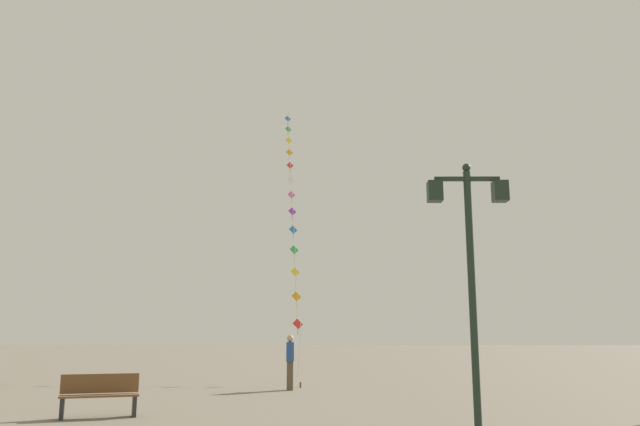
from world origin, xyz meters
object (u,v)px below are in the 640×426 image
(twin_lantern_lamp_post, at_px, (470,242))
(kite_train, at_px, (292,205))
(kite_flyer, at_px, (290,361))
(park_bench, at_px, (99,396))

(twin_lantern_lamp_post, xyz_separation_m, kite_train, (-4.36, 17.76, 4.43))
(kite_flyer, relative_size, park_bench, 1.03)
(twin_lantern_lamp_post, relative_size, kite_flyer, 2.93)
(kite_flyer, bearing_deg, park_bench, 147.75)
(twin_lantern_lamp_post, xyz_separation_m, kite_flyer, (-3.88, 8.49, -2.57))
(twin_lantern_lamp_post, distance_m, kite_flyer, 9.68)
(kite_flyer, bearing_deg, twin_lantern_lamp_post, -158.54)
(kite_train, xyz_separation_m, kite_flyer, (0.48, -9.27, -6.99))
(kite_flyer, distance_m, park_bench, 7.59)
(kite_flyer, bearing_deg, kite_train, -0.16)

